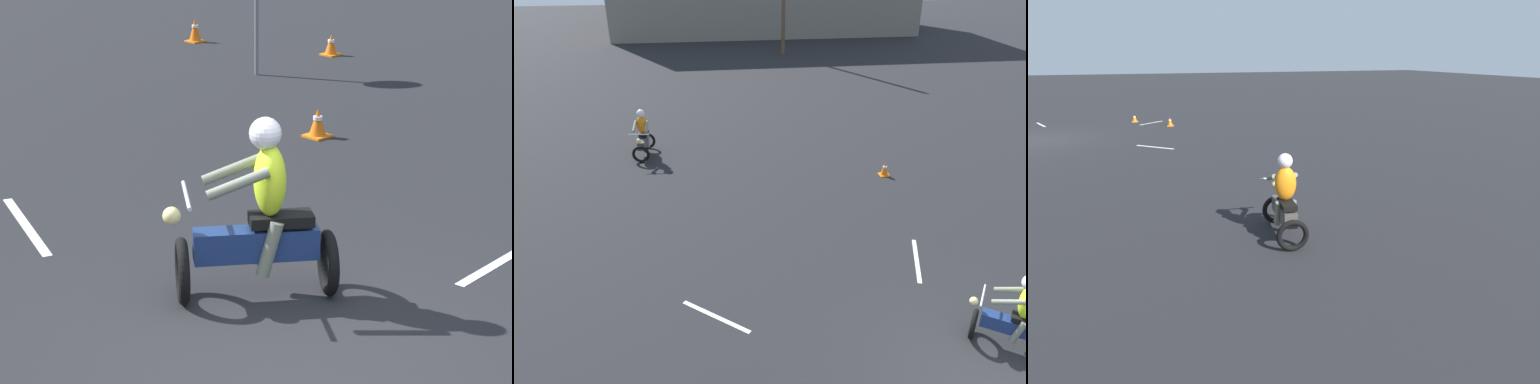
{
  "view_description": "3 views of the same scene",
  "coord_description": "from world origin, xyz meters",
  "views": [
    {
      "loc": [
        -4.93,
        -4.68,
        3.83
      ],
      "look_at": [
        0.64,
        1.17,
        1.0
      ],
      "focal_mm": 70.0,
      "sensor_mm": 36.0,
      "label": 1
    },
    {
      "loc": [
        -4.76,
        -5.22,
        6.85
      ],
      "look_at": [
        -3.14,
        6.45,
        0.9
      ],
      "focal_mm": 35.0,
      "sensor_mm": 36.0,
      "label": 2
    },
    {
      "loc": [
        -4.67,
        18.42,
        3.34
      ],
      "look_at": [
        -6.92,
        11.73,
        0.9
      ],
      "focal_mm": 28.0,
      "sensor_mm": 36.0,
      "label": 3
    }
  ],
  "objects": [
    {
      "name": "lane_stripe_n",
      "position": [
        0.09,
        4.13,
        0.0
      ],
      "size": [
        0.67,
        1.78,
        0.01
      ],
      "primitive_type": "cube",
      "rotation": [
        0.0,
        0.0,
        2.82
      ],
      "color": "silver",
      "rests_on": "ground"
    },
    {
      "name": "lane_stripe_nw",
      "position": [
        -4.77,
        2.78,
        0.0
      ],
      "size": [
        1.36,
        1.19,
        0.01
      ],
      "primitive_type": "cube",
      "rotation": [
        0.0,
        0.0,
        4.0
      ],
      "color": "silver",
      "rests_on": "ground"
    },
    {
      "name": "traffic_cone_near_left",
      "position": [
        0.96,
        8.92,
        0.21
      ],
      "size": [
        0.32,
        0.32,
        0.43
      ],
      "color": "orange",
      "rests_on": "ground"
    },
    {
      "name": "motorcycle_rider_background",
      "position": [
        -6.92,
        11.77,
        0.73
      ],
      "size": [
        0.76,
        1.54,
        1.66
      ],
      "rotation": [
        0.0,
        0.0,
        3.06
      ],
      "color": "black",
      "rests_on": "ground"
    },
    {
      "name": "motorcycle_rider_foreground",
      "position": [
        0.67,
        1.15,
        0.73
      ],
      "size": [
        1.49,
        1.3,
        1.66
      ],
      "rotation": [
        0.0,
        0.0,
        0.95
      ],
      "color": "black",
      "rests_on": "ground"
    }
  ]
}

